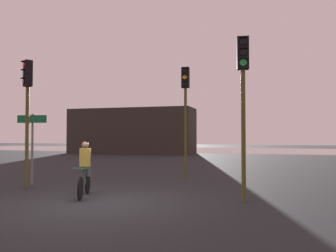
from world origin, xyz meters
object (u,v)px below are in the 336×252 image
(traffic_light_near_right, at_px, (243,87))
(distant_building, at_px, (132,131))
(traffic_light_near_left, at_px, (27,99))
(traffic_light_center, at_px, (185,101))
(cyclist, at_px, (85,169))
(direction_sign_post, at_px, (32,139))

(traffic_light_near_right, bearing_deg, distant_building, -67.30)
(traffic_light_near_right, relative_size, traffic_light_near_left, 1.03)
(traffic_light_center, xyz_separation_m, traffic_light_near_left, (-4.56, -4.40, -0.25))
(cyclist, bearing_deg, distant_building, -89.88)
(traffic_light_near_left, height_order, direction_sign_post, traffic_light_near_left)
(traffic_light_near_right, xyz_separation_m, traffic_light_near_left, (-7.28, 0.23, -0.09))
(traffic_light_near_right, distance_m, direction_sign_post, 7.79)
(direction_sign_post, bearing_deg, traffic_light_near_right, 161.44)
(distant_building, distance_m, traffic_light_near_right, 25.75)
(traffic_light_center, relative_size, traffic_light_near_left, 1.09)
(traffic_light_center, relative_size, direction_sign_post, 1.84)
(traffic_light_near_left, height_order, cyclist, traffic_light_near_left)
(traffic_light_near_left, relative_size, cyclist, 2.70)
(traffic_light_near_left, distance_m, direction_sign_post, 1.55)
(direction_sign_post, xyz_separation_m, cyclist, (3.03, -1.44, -0.88))
(distant_building, distance_m, traffic_light_near_left, 22.84)
(traffic_light_center, relative_size, cyclist, 2.94)
(traffic_light_near_right, bearing_deg, direction_sign_post, -13.43)
(distant_building, bearing_deg, cyclist, -70.68)
(traffic_light_near_right, xyz_separation_m, cyclist, (-4.57, -0.54, -2.33))
(traffic_light_near_right, bearing_deg, cyclist, 0.11)
(traffic_light_near_right, xyz_separation_m, traffic_light_center, (-2.72, 4.63, 0.16))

